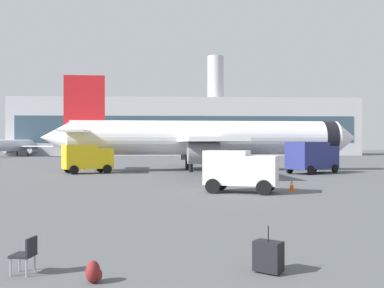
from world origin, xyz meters
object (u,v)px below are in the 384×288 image
Objects in this scene: fuel_truck at (312,156)px; cargo_van at (240,169)px; rolling_suitcase at (268,256)px; service_truck at (87,158)px; safety_cone_mid at (292,185)px; traveller_backpack at (94,272)px; airplane_taxiing at (19,145)px; airplane_at_gate at (205,138)px; gate_chair at (26,253)px; safety_cone_near at (83,167)px.

fuel_truck reaches higher than cargo_van.
cargo_van reaches higher than rolling_suitcase.
service_truck is 4.80× the size of rolling_suitcase.
safety_cone_mid is (-6.48, -16.36, -1.41)m from fuel_truck.
service_truck is 36.68m from traveller_backpack.
airplane_taxiing is at bearing 116.84° from cargo_van.
airplane_at_gate is 6.77× the size of service_truck.
cargo_van is at bearing 66.08° from gate_chair.
airplane_taxiing is 63.83m from safety_cone_near.
fuel_truck reaches higher than rolling_suitcase.
rolling_suitcase is 2.29× the size of traveller_backpack.
safety_cone_mid reaches higher than traveller_backpack.
gate_chair is (-11.02, -17.92, 0.13)m from safety_cone_mid.
traveller_backpack is at bearing -78.40° from safety_cone_near.
gate_chair is (33.82, -98.68, -2.11)m from airplane_taxiing.
safety_cone_near is (26.96, -57.80, -2.30)m from airplane_taxiing.
gate_chair is (-6.92, -39.52, -3.16)m from airplane_at_gate.
fuel_truck is 38.42m from traveller_backpack.
safety_cone_near is at bearing 127.92° from safety_cone_mid.
service_truck is at bearing 133.31° from safety_cone_mid.
fuel_truck is 5.64× the size of rolling_suitcase.
airplane_taxiing reaches higher than safety_cone_mid.
rolling_suitcase is 5.62m from gate_chair.
fuel_truck is 17.65m from safety_cone_mid.
safety_cone_mid is (16.36, -17.35, -1.24)m from service_truck.
airplane_taxiing reaches higher than cargo_van.
cargo_van reaches higher than gate_chair.
cargo_van is at bearing 83.65° from rolling_suitcase.
airplane_taxiing is 3.86× the size of fuel_truck.
safety_cone_mid is at bearing 73.33° from rolling_suitcase.
fuel_truck reaches higher than safety_cone_near.
airplane_taxiing is 91.59m from cargo_van.
traveller_backpack is (-9.35, -18.62, -0.13)m from safety_cone_mid.
cargo_van is (41.34, -81.72, -1.16)m from airplane_taxiing.
fuel_truck is at bearing 65.66° from traveller_backpack.
airplane_taxiing reaches higher than rolling_suitcase.
airplane_taxiing is at bearing 124.55° from airplane_at_gate.
airplane_taxiing is 32.44× the size of safety_cone_mid.
airplane_taxiing is 4.98× the size of cargo_van.
airplane_at_gate is at bearing 88.12° from rolling_suitcase.
safety_cone_near is at bearing 106.93° from rolling_suitcase.
fuel_truck is 9.79× the size of safety_cone_near.
rolling_suitcase is at bearing 8.47° from traveller_backpack.
airplane_taxiing is 4.55× the size of service_truck.
airplane_at_gate reaches higher than safety_cone_mid.
fuel_truck is 12.94× the size of traveller_backpack.
service_truck reaches higher than traveller_backpack.
safety_cone_near is 29.10m from safety_cone_mid.
safety_cone_near is 1.32× the size of traveller_backpack.
airplane_taxiing is 82.35m from fuel_truck.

